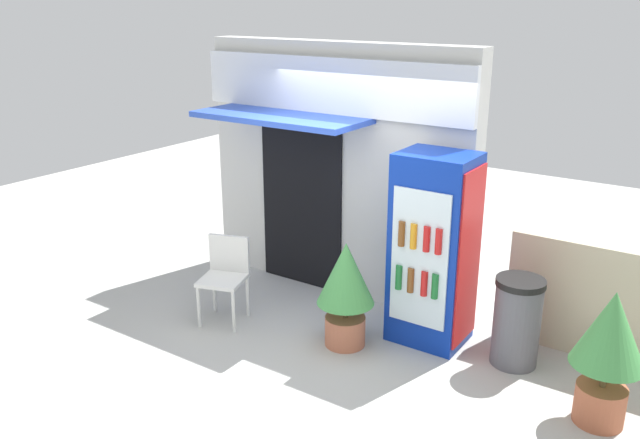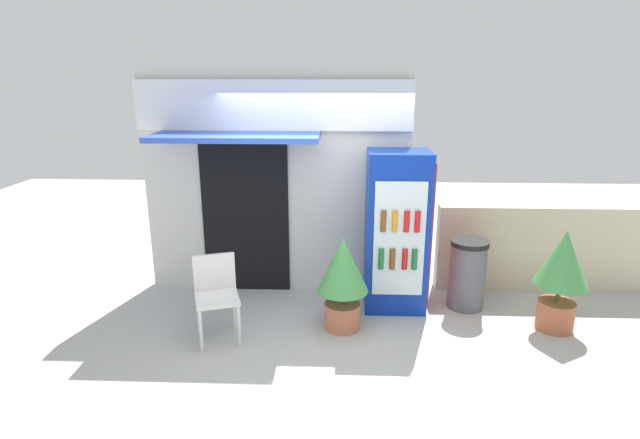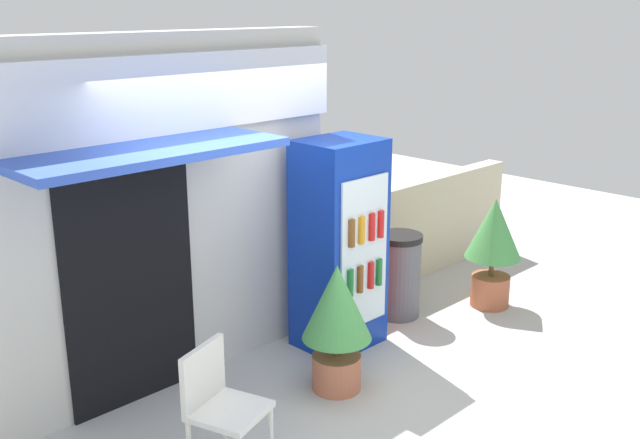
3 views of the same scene
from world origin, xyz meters
name	(u,v)px [view 2 (image 2 of 3)]	position (x,y,z in m)	size (l,w,h in m)	color
ground	(321,341)	(0.00, 0.00, 0.00)	(16.00, 16.00, 0.00)	#B2B2AD
storefront_building	(275,178)	(-0.63, 1.42, 1.47)	(3.28, 1.05, 2.81)	silver
drink_cooler	(397,232)	(0.86, 0.88, 0.95)	(0.73, 0.64, 1.89)	#0C2D9E
plastic_chair	(216,290)	(-1.11, 0.09, 0.53)	(0.55, 0.55, 0.89)	silver
potted_plant_near_shop	(343,274)	(0.23, 0.31, 0.64)	(0.56, 0.56, 1.06)	#BC6B4C
potted_plant_curbside	(562,270)	(2.57, 0.38, 0.70)	(0.57, 0.57, 1.14)	#AD5B3D
trash_bin	(467,274)	(1.71, 0.89, 0.43)	(0.45, 0.45, 0.85)	#595960
stone_boundary_wall	(548,249)	(2.87, 1.46, 0.56)	(2.84, 0.20, 1.11)	beige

